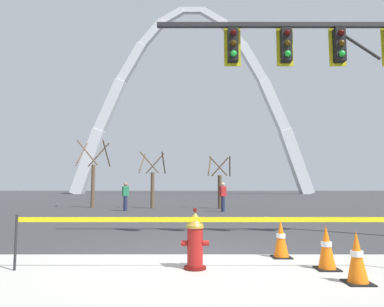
% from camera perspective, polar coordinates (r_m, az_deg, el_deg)
% --- Properties ---
extents(ground_plane, '(240.00, 240.00, 0.00)m').
position_cam_1_polar(ground_plane, '(7.19, -0.04, -16.22)').
color(ground_plane, '#333335').
extents(fire_hydrant, '(0.46, 0.48, 0.99)m').
position_cam_1_polar(fire_hydrant, '(5.89, 0.40, -14.00)').
color(fire_hydrant, '#5E0F0D').
rests_on(fire_hydrant, ground).
extents(caution_tape_barrier, '(6.29, 0.05, 0.89)m').
position_cam_1_polar(caution_tape_barrier, '(5.78, 2.77, -12.49)').
color(caution_tape_barrier, '#232326').
rests_on(caution_tape_barrier, ground).
extents(traffic_cone_by_hydrant, '(0.36, 0.36, 0.73)m').
position_cam_1_polar(traffic_cone_by_hydrant, '(7.02, 14.24, -13.36)').
color(traffic_cone_by_hydrant, black).
rests_on(traffic_cone_by_hydrant, ground).
extents(traffic_cone_mid_sidewalk, '(0.36, 0.36, 0.73)m').
position_cam_1_polar(traffic_cone_mid_sidewalk, '(6.26, 21.02, -14.14)').
color(traffic_cone_mid_sidewalk, black).
rests_on(traffic_cone_mid_sidewalk, ground).
extents(traffic_cone_curb_edge, '(0.36, 0.36, 0.73)m').
position_cam_1_polar(traffic_cone_curb_edge, '(5.56, 25.25, -15.14)').
color(traffic_cone_curb_edge, black).
rests_on(traffic_cone_curb_edge, ground).
extents(traffic_signal_gantry, '(7.82, 0.44, 6.00)m').
position_cam_1_polar(traffic_signal_gantry, '(10.29, 25.20, 12.36)').
color(traffic_signal_gantry, '#232326').
rests_on(traffic_signal_gantry, ground).
extents(monument_arch, '(46.80, 2.25, 38.05)m').
position_cam_1_polar(monument_arch, '(69.45, -0.08, 7.39)').
color(monument_arch, silver).
rests_on(monument_arch, ground).
extents(tree_far_left, '(2.02, 2.03, 4.38)m').
position_cam_1_polar(tree_far_left, '(23.90, -15.96, -3.83)').
color(tree_far_left, brown).
rests_on(tree_far_left, ground).
extents(tree_left_mid, '(1.66, 1.67, 3.58)m').
position_cam_1_polar(tree_left_mid, '(22.53, -6.57, -4.82)').
color(tree_left_mid, brown).
rests_on(tree_left_mid, ground).
extents(tree_center_left, '(1.52, 1.53, 3.27)m').
position_cam_1_polar(tree_center_left, '(22.09, 4.44, -5.19)').
color(tree_center_left, brown).
rests_on(tree_center_left, ground).
extents(pedestrian_walking_left, '(0.39, 0.35, 1.59)m').
position_cam_1_polar(pedestrian_walking_left, '(19.32, 4.99, -7.03)').
color(pedestrian_walking_left, '#232847').
rests_on(pedestrian_walking_left, ground).
extents(pedestrian_standing_center, '(0.39, 0.36, 1.59)m').
position_cam_1_polar(pedestrian_standing_center, '(20.26, -10.91, -6.88)').
color(pedestrian_standing_center, '#232847').
rests_on(pedestrian_standing_center, ground).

